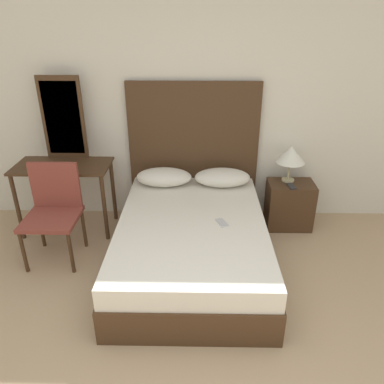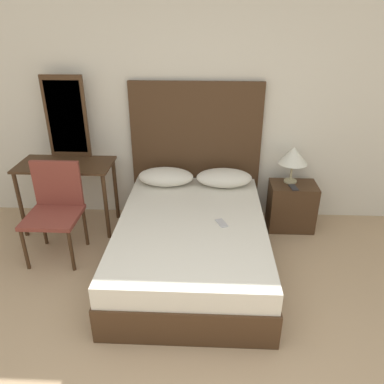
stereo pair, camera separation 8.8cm
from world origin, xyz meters
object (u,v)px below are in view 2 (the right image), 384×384
(nightstand, at_px, (291,206))
(phone_on_nightstand, at_px, (294,187))
(vanity_desk, at_px, (67,175))
(chair, at_px, (55,205))
(table_lamp, at_px, (293,156))
(bed, at_px, (192,243))
(phone_on_bed, at_px, (222,223))

(nightstand, xyz_separation_m, phone_on_nightstand, (-0.02, -0.09, 0.28))
(vanity_desk, bearing_deg, chair, -84.99)
(phone_on_nightstand, bearing_deg, table_lamp, 92.59)
(phone_on_nightstand, bearing_deg, nightstand, 74.24)
(vanity_desk, bearing_deg, bed, -25.69)
(bed, height_order, table_lamp, table_lamp)
(vanity_desk, height_order, chair, chair)
(bed, bearing_deg, nightstand, 35.15)
(phone_on_bed, distance_m, nightstand, 1.19)
(phone_on_bed, xyz_separation_m, nightstand, (0.82, 0.82, -0.24))
(phone_on_nightstand, bearing_deg, bed, -147.42)
(bed, relative_size, nightstand, 3.72)
(nightstand, xyz_separation_m, table_lamp, (-0.03, 0.07, 0.58))
(nightstand, bearing_deg, chair, -166.44)
(phone_on_bed, bearing_deg, vanity_desk, 157.02)
(vanity_desk, bearing_deg, nightstand, 2.26)
(chair, bearing_deg, nightstand, 13.56)
(nightstand, height_order, vanity_desk, vanity_desk)
(nightstand, distance_m, table_lamp, 0.59)
(phone_on_bed, height_order, chair, chair)
(nightstand, xyz_separation_m, vanity_desk, (-2.52, -0.10, 0.38))
(bed, xyz_separation_m, table_lamp, (1.07, 0.85, 0.60))
(phone_on_nightstand, bearing_deg, vanity_desk, -179.74)
(chair, bearing_deg, phone_on_nightstand, 11.74)
(table_lamp, bearing_deg, phone_on_bed, -131.75)
(nightstand, height_order, chair, chair)
(phone_on_bed, height_order, phone_on_nightstand, phone_on_nightstand)
(bed, height_order, vanity_desk, vanity_desk)
(bed, relative_size, table_lamp, 4.94)
(bed, height_order, phone_on_nightstand, phone_on_nightstand)
(vanity_desk, xyz_separation_m, chair, (0.04, -0.50, -0.11))
(bed, xyz_separation_m, phone_on_nightstand, (1.08, 0.69, 0.30))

